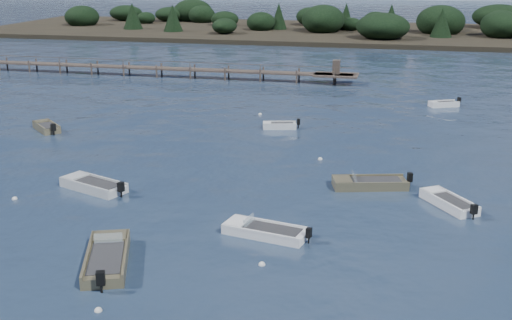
% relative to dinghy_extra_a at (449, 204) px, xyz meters
% --- Properties ---
extents(ground, '(400.00, 400.00, 0.00)m').
position_rel_dinghy_extra_a_xyz_m(ground, '(-14.54, 49.06, -0.15)').
color(ground, '#19263A').
rests_on(ground, ground).
extents(dinghy_extra_a, '(3.27, 3.93, 1.11)m').
position_rel_dinghy_extra_a_xyz_m(dinghy_extra_a, '(0.00, 0.00, 0.00)').
color(dinghy_extra_a, silver).
rests_on(dinghy_extra_a, ground).
extents(tender_far_grey_b, '(3.13, 2.20, 1.07)m').
position_rel_dinghy_extra_a_xyz_m(tender_far_grey_b, '(0.95, 27.30, -0.00)').
color(tender_far_grey_b, silver).
rests_on(tender_far_grey_b, ground).
extents(dinghy_near_olive, '(3.49, 5.42, 1.31)m').
position_rel_dinghy_extra_a_xyz_m(dinghy_near_olive, '(-15.77, -11.15, 0.02)').
color(dinghy_near_olive, brown).
rests_on(dinghy_near_olive, ground).
extents(dinghy_mid_grey, '(4.76, 3.13, 1.19)m').
position_rel_dinghy_extra_a_xyz_m(dinghy_mid_grey, '(-21.07, -1.99, 0.01)').
color(dinghy_mid_grey, '#A9AEB1').
rests_on(dinghy_mid_grey, ground).
extents(dinghy_mid_white_a, '(4.70, 2.44, 1.08)m').
position_rel_dinghy_extra_a_xyz_m(dinghy_mid_white_a, '(-9.34, -6.34, -0.01)').
color(dinghy_mid_white_a, silver).
rests_on(dinghy_mid_white_a, ground).
extents(tender_far_white, '(3.16, 1.74, 1.06)m').
position_rel_dinghy_extra_a_xyz_m(tender_far_white, '(-12.83, 15.38, -0.00)').
color(tender_far_white, silver).
rests_on(tender_far_white, ground).
extents(tender_far_grey, '(3.37, 3.26, 1.20)m').
position_rel_dinghy_extra_a_xyz_m(tender_far_grey, '(-31.50, 10.35, 0.02)').
color(tender_far_grey, brown).
rests_on(tender_far_grey, ground).
extents(dinghy_mid_white_b, '(4.98, 2.82, 1.21)m').
position_rel_dinghy_extra_a_xyz_m(dinghy_mid_white_b, '(-4.60, 2.24, 0.01)').
color(dinghy_mid_white_b, brown).
rests_on(dinghy_mid_white_b, ground).
extents(buoy_a, '(0.32, 0.32, 0.32)m').
position_rel_dinghy_extra_a_xyz_m(buoy_a, '(-14.26, -15.12, -0.15)').
color(buoy_a, silver).
rests_on(buoy_a, ground).
extents(buoy_b, '(0.32, 0.32, 0.32)m').
position_rel_dinghy_extra_a_xyz_m(buoy_b, '(-8.77, -9.67, -0.15)').
color(buoy_b, silver).
rests_on(buoy_b, ground).
extents(buoy_c, '(0.32, 0.32, 0.32)m').
position_rel_dinghy_extra_a_xyz_m(buoy_c, '(-24.81, -4.61, -0.15)').
color(buoy_c, silver).
rests_on(buoy_c, ground).
extents(buoy_e, '(0.32, 0.32, 0.32)m').
position_rel_dinghy_extra_a_xyz_m(buoy_e, '(-15.56, 19.98, -0.15)').
color(buoy_e, silver).
rests_on(buoy_e, ground).
extents(buoy_extra_a, '(0.32, 0.32, 0.32)m').
position_rel_dinghy_extra_a_xyz_m(buoy_extra_a, '(-8.35, 7.36, -0.15)').
color(buoy_extra_a, silver).
rests_on(buoy_extra_a, ground).
extents(jetty, '(64.50, 3.20, 3.40)m').
position_rel_dinghy_extra_a_xyz_m(jetty, '(-36.28, 37.05, 0.83)').
color(jetty, '#473B34').
rests_on(jetty, ground).
extents(far_headland, '(190.00, 40.00, 5.80)m').
position_rel_dinghy_extra_a_xyz_m(far_headland, '(10.46, 89.06, 1.81)').
color(far_headland, black).
rests_on(far_headland, ground).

